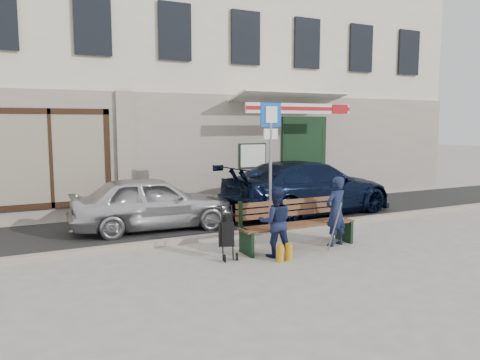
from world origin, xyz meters
TOP-DOWN VIEW (x-y plane):
  - ground at (0.00, 0.00)m, footprint 80.00×80.00m
  - asphalt_lane at (0.00, 3.10)m, footprint 60.00×3.20m
  - curb at (0.00, 1.50)m, footprint 60.00×0.18m
  - building at (0.01, 8.45)m, footprint 20.00×8.27m
  - car_silver at (-1.26, 2.98)m, footprint 3.72×1.69m
  - car_navy at (2.94, 2.93)m, footprint 5.07×2.49m
  - parking_sign at (1.11, 1.80)m, footprint 0.53×0.09m
  - bench at (0.78, 0.24)m, footprint 2.40×1.17m
  - man at (1.57, 0.03)m, footprint 0.56×0.43m
  - woman at (0.12, -0.11)m, footprint 0.75×0.67m
  - stroller at (-0.73, 0.16)m, footprint 0.34×0.43m

SIDE VIEW (x-z plane):
  - ground at x=0.00m, z-range 0.00..0.00m
  - asphalt_lane at x=0.00m, z-range 0.00..0.01m
  - curb at x=0.00m, z-range 0.00..0.12m
  - stroller at x=-0.73m, z-range -0.05..0.89m
  - bench at x=0.78m, z-range -0.03..0.95m
  - car_silver at x=-1.26m, z-range 0.00..1.24m
  - woman at x=0.12m, z-range 0.00..1.27m
  - man at x=1.57m, z-range 0.00..1.37m
  - car_navy at x=2.94m, z-range 0.00..1.42m
  - parking_sign at x=1.11m, z-range 0.50..3.35m
  - building at x=0.01m, z-range -0.03..9.97m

